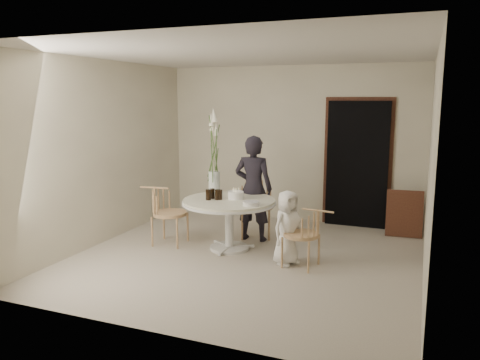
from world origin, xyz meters
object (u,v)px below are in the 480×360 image
(girl, at_px, (253,188))
(chair_left, at_px, (162,207))
(chair_far, at_px, (256,199))
(table, at_px, (229,207))
(chair_right, at_px, (309,229))
(boy, at_px, (287,228))
(flower_vase, at_px, (214,160))
(birthday_cake, at_px, (236,195))

(girl, bearing_deg, chair_left, 27.14)
(chair_left, bearing_deg, chair_far, -55.39)
(table, xyz_separation_m, girl, (0.16, 0.56, 0.18))
(chair_far, height_order, chair_right, chair_far)
(chair_right, height_order, boy, boy)
(chair_left, xyz_separation_m, flower_vase, (0.63, 0.48, 0.67))
(girl, bearing_deg, chair_right, 138.54)
(chair_left, bearing_deg, table, -89.50)
(birthday_cake, bearing_deg, girl, 79.53)
(chair_right, distance_m, birthday_cake, 1.26)
(table, relative_size, flower_vase, 1.04)
(girl, bearing_deg, flower_vase, 15.88)
(chair_far, relative_size, boy, 0.91)
(chair_far, relative_size, chair_right, 1.14)
(chair_right, distance_m, flower_vase, 1.92)
(chair_far, distance_m, birthday_cake, 0.81)
(chair_right, xyz_separation_m, flower_vase, (-1.63, 0.70, 0.72))
(chair_far, relative_size, birthday_cake, 3.99)
(boy, distance_m, birthday_cake, 0.98)
(chair_far, xyz_separation_m, flower_vase, (-0.51, -0.47, 0.65))
(birthday_cake, relative_size, flower_vase, 0.18)
(boy, bearing_deg, girl, 70.89)
(chair_far, height_order, girl, girl)
(girl, distance_m, birthday_cake, 0.50)
(table, distance_m, chair_left, 1.04)
(chair_far, bearing_deg, birthday_cake, -110.54)
(table, relative_size, boy, 1.36)
(chair_left, bearing_deg, girl, -66.31)
(chair_far, distance_m, chair_left, 1.49)
(chair_left, height_order, girl, girl)
(chair_right, height_order, chair_left, chair_left)
(chair_right, height_order, flower_vase, flower_vase)
(flower_vase, bearing_deg, chair_right, -23.23)
(table, height_order, flower_vase, flower_vase)
(table, bearing_deg, chair_left, -174.11)
(boy, bearing_deg, chair_left, 113.09)
(chair_left, xyz_separation_m, birthday_cake, (1.10, 0.18, 0.23))
(birthday_cake, bearing_deg, chair_far, 87.49)
(boy, height_order, flower_vase, flower_vase)
(girl, height_order, birthday_cake, girl)
(chair_left, bearing_deg, chair_right, -100.92)
(birthday_cake, bearing_deg, boy, -22.49)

